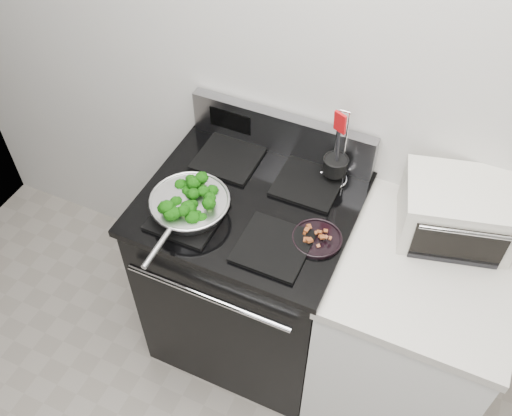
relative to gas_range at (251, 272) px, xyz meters
The scene contains 8 objects.
back_wall 0.97m from the gas_range, 48.22° to the left, with size 4.00×0.02×2.70m, color silver.
gas_range is the anchor object (origin of this frame).
counter 0.69m from the gas_range, ahead, with size 0.62×0.68×0.92m.
skillet 0.56m from the gas_range, 136.78° to the right, with size 0.29×0.46×0.06m.
broccoli_pile 0.57m from the gas_range, 137.32° to the right, with size 0.23×0.23×0.08m, color black, non-canonical shape.
bacon_plate 0.57m from the gas_range, 14.64° to the right, with size 0.18×0.18×0.04m.
utensil_holder 0.62m from the gas_range, 42.32° to the left, with size 0.11×0.11×0.33m.
toaster_oven 0.91m from the gas_range, 14.25° to the left, with size 0.44×0.37×0.22m.
Camera 1 is at (0.32, 0.11, 2.51)m, focal length 40.00 mm.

